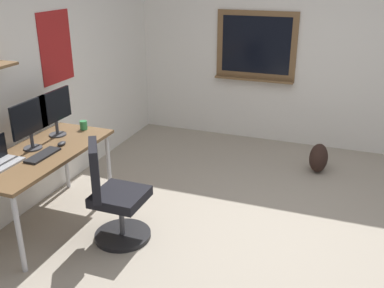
{
  "coord_description": "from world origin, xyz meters",
  "views": [
    {
      "loc": [
        -3.57,
        -0.57,
        2.34
      ],
      "look_at": [
        -0.13,
        0.71,
        0.85
      ],
      "focal_mm": 41.08,
      "sensor_mm": 36.0,
      "label": 1
    }
  ],
  "objects_px": {
    "desk": "(42,159)",
    "coffee_mug": "(84,125)",
    "monitor_secondary": "(55,110)",
    "backpack": "(319,158)",
    "keyboard": "(43,155)",
    "office_chair": "(113,199)",
    "computer_mouse": "(62,143)",
    "monitor_primary": "(30,121)"
  },
  "relations": [
    {
      "from": "desk",
      "to": "coffee_mug",
      "type": "xyz_separation_m",
      "value": [
        0.65,
        -0.03,
        0.12
      ]
    },
    {
      "from": "monitor_secondary",
      "to": "backpack",
      "type": "bearing_deg",
      "value": -55.23
    },
    {
      "from": "keyboard",
      "to": "office_chair",
      "type": "bearing_deg",
      "value": -84.39
    },
    {
      "from": "desk",
      "to": "monitor_secondary",
      "type": "height_order",
      "value": "monitor_secondary"
    },
    {
      "from": "computer_mouse",
      "to": "backpack",
      "type": "xyz_separation_m",
      "value": [
        1.91,
        -2.26,
        -0.59
      ]
    },
    {
      "from": "desk",
      "to": "monitor_primary",
      "type": "height_order",
      "value": "monitor_primary"
    },
    {
      "from": "backpack",
      "to": "monitor_primary",
      "type": "bearing_deg",
      "value": 130.31
    },
    {
      "from": "monitor_secondary",
      "to": "coffee_mug",
      "type": "xyz_separation_m",
      "value": [
        0.24,
        -0.14,
        -0.22
      ]
    },
    {
      "from": "desk",
      "to": "keyboard",
      "type": "bearing_deg",
      "value": -132.03
    },
    {
      "from": "coffee_mug",
      "to": "backpack",
      "type": "bearing_deg",
      "value": -57.65
    },
    {
      "from": "monitor_secondary",
      "to": "backpack",
      "type": "xyz_separation_m",
      "value": [
        1.7,
        -2.45,
        -0.85
      ]
    },
    {
      "from": "monitor_secondary",
      "to": "backpack",
      "type": "distance_m",
      "value": 3.1
    },
    {
      "from": "desk",
      "to": "backpack",
      "type": "xyz_separation_m",
      "value": [
        2.12,
        -2.34,
        -0.51
      ]
    },
    {
      "from": "coffee_mug",
      "to": "computer_mouse",
      "type": "bearing_deg",
      "value": -173.66
    },
    {
      "from": "computer_mouse",
      "to": "coffee_mug",
      "type": "height_order",
      "value": "coffee_mug"
    },
    {
      "from": "desk",
      "to": "monitor_primary",
      "type": "xyz_separation_m",
      "value": [
        0.04,
        0.11,
        0.34
      ]
    },
    {
      "from": "desk",
      "to": "coffee_mug",
      "type": "relative_size",
      "value": 16.41
    },
    {
      "from": "monitor_primary",
      "to": "computer_mouse",
      "type": "distance_m",
      "value": 0.36
    },
    {
      "from": "backpack",
      "to": "monitor_secondary",
      "type": "bearing_deg",
      "value": 124.77
    },
    {
      "from": "desk",
      "to": "monitor_secondary",
      "type": "bearing_deg",
      "value": 14.66
    },
    {
      "from": "monitor_secondary",
      "to": "coffee_mug",
      "type": "relative_size",
      "value": 5.04
    },
    {
      "from": "desk",
      "to": "keyboard",
      "type": "relative_size",
      "value": 4.08
    },
    {
      "from": "monitor_secondary",
      "to": "keyboard",
      "type": "relative_size",
      "value": 1.25
    },
    {
      "from": "monitor_secondary",
      "to": "computer_mouse",
      "type": "xyz_separation_m",
      "value": [
        -0.21,
        -0.19,
        -0.25
      ]
    },
    {
      "from": "keyboard",
      "to": "backpack",
      "type": "distance_m",
      "value": 3.2
    },
    {
      "from": "keyboard",
      "to": "monitor_primary",
      "type": "bearing_deg",
      "value": 59.52
    },
    {
      "from": "desk",
      "to": "coffee_mug",
      "type": "height_order",
      "value": "coffee_mug"
    },
    {
      "from": "keyboard",
      "to": "coffee_mug",
      "type": "bearing_deg",
      "value": 3.92
    },
    {
      "from": "computer_mouse",
      "to": "coffee_mug",
      "type": "bearing_deg",
      "value": 6.34
    },
    {
      "from": "desk",
      "to": "keyboard",
      "type": "xyz_separation_m",
      "value": [
        -0.08,
        -0.08,
        0.08
      ]
    },
    {
      "from": "monitor_primary",
      "to": "backpack",
      "type": "relative_size",
      "value": 1.31
    },
    {
      "from": "monitor_primary",
      "to": "keyboard",
      "type": "xyz_separation_m",
      "value": [
        -0.11,
        -0.19,
        -0.26
      ]
    },
    {
      "from": "office_chair",
      "to": "keyboard",
      "type": "height_order",
      "value": "office_chair"
    },
    {
      "from": "monitor_primary",
      "to": "coffee_mug",
      "type": "xyz_separation_m",
      "value": [
        0.62,
        -0.14,
        -0.22
      ]
    },
    {
      "from": "desk",
      "to": "monitor_primary",
      "type": "relative_size",
      "value": 3.25
    },
    {
      "from": "office_chair",
      "to": "keyboard",
      "type": "bearing_deg",
      "value": 95.61
    },
    {
      "from": "keyboard",
      "to": "monitor_secondary",
      "type": "bearing_deg",
      "value": 21.41
    },
    {
      "from": "monitor_primary",
      "to": "keyboard",
      "type": "relative_size",
      "value": 1.25
    },
    {
      "from": "monitor_primary",
      "to": "monitor_secondary",
      "type": "height_order",
      "value": "same"
    },
    {
      "from": "office_chair",
      "to": "backpack",
      "type": "relative_size",
      "value": 2.69
    },
    {
      "from": "desk",
      "to": "computer_mouse",
      "type": "relative_size",
      "value": 14.51
    },
    {
      "from": "monitor_secondary",
      "to": "computer_mouse",
      "type": "bearing_deg",
      "value": -137.59
    }
  ]
}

